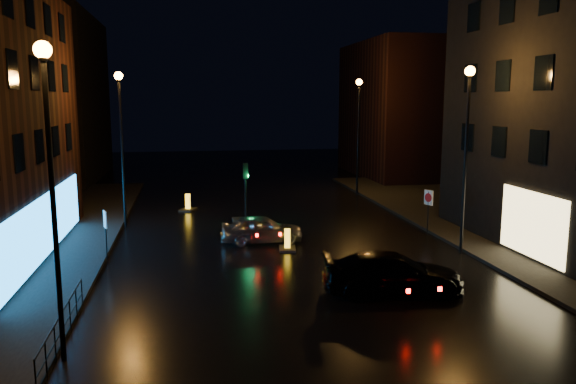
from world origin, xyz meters
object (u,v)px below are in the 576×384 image
object	(u,v)px
traffic_signal	(246,215)
bollard_far	(188,207)
silver_hatchback	(262,229)
road_sign_left	(105,224)
road_sign_right	(428,201)
dark_sedan	(393,273)
bollard_near	(287,245)

from	to	relation	value
traffic_signal	bollard_far	distance (m)	5.44
silver_hatchback	bollard_far	distance (m)	9.53
silver_hatchback	bollard_far	world-z (taller)	silver_hatchback
silver_hatchback	road_sign_left	xyz separation A→B (m)	(-7.00, -2.17, 1.02)
road_sign_left	road_sign_right	xyz separation A→B (m)	(15.65, 2.19, 0.07)
road_sign_left	road_sign_right	distance (m)	15.80
dark_sedan	bollard_near	size ratio (longest dim) A/B	4.12
road_sign_right	traffic_signal	bearing A→B (deg)	-48.52
silver_hatchback	traffic_signal	bearing A→B (deg)	5.71
silver_hatchback	road_sign_right	size ratio (longest dim) A/B	1.69
bollard_near	road_sign_right	world-z (taller)	road_sign_right
road_sign_right	bollard_near	bearing A→B (deg)	-10.63
silver_hatchback	road_sign_right	bearing A→B (deg)	-88.04
bollard_far	road_sign_left	xyz separation A→B (m)	(-3.47, -11.00, 1.47)
bollard_near	silver_hatchback	bearing A→B (deg)	131.65
silver_hatchback	bollard_near	world-z (taller)	silver_hatchback
road_sign_right	dark_sedan	bearing A→B (deg)	36.45
traffic_signal	bollard_far	size ratio (longest dim) A/B	2.43
traffic_signal	bollard_near	distance (m)	6.14
bollard_near	road_sign_right	distance (m)	7.95
silver_hatchback	road_sign_right	world-z (taller)	road_sign_right
bollard_far	traffic_signal	bearing A→B (deg)	-30.76
road_sign_left	traffic_signal	bearing A→B (deg)	26.11
silver_hatchback	road_sign_right	distance (m)	8.72
bollard_near	road_sign_left	distance (m)	8.17
dark_sedan	road_sign_right	world-z (taller)	road_sign_right
bollard_near	road_sign_right	bearing A→B (deg)	19.95
road_sign_left	road_sign_right	bearing A→B (deg)	-10.63
silver_hatchback	dark_sedan	world-z (taller)	dark_sedan
bollard_near	dark_sedan	bearing A→B (deg)	-59.06
bollard_far	silver_hatchback	bearing A→B (deg)	-45.41
bollard_far	road_sign_left	size ratio (longest dim) A/B	0.63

